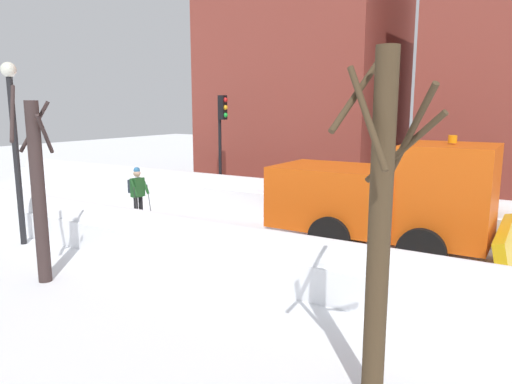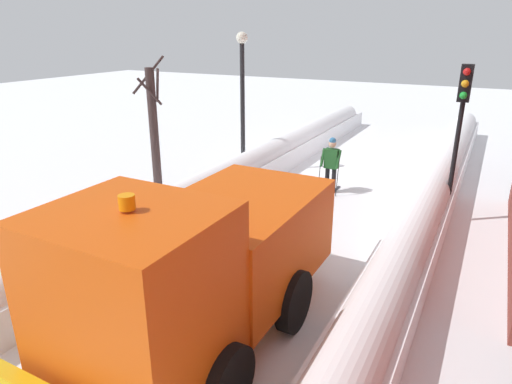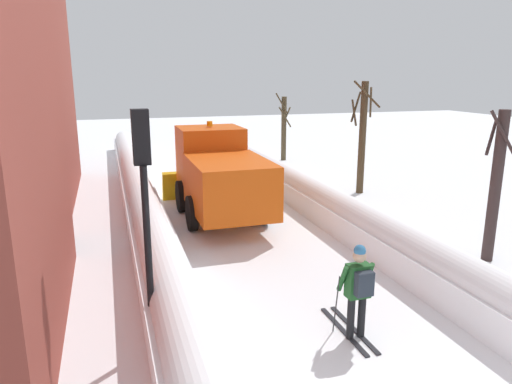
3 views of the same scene
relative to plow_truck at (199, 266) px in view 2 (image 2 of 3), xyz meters
name	(u,v)px [view 2 (image 2 of 3)]	position (x,y,z in m)	size (l,w,h in m)	color
ground_plane	(229,295)	(0.38, -1.47, -1.48)	(80.00, 80.00, 0.00)	white
snowbank_left	(380,311)	(-2.53, -1.47, -0.88)	(1.10, 36.00, 1.26)	white
snowbank_right	(117,240)	(3.29, -1.47, -0.94)	(1.10, 36.00, 1.18)	white
plow_truck	(199,266)	(0.00, 0.00, 0.00)	(3.20, 5.98, 3.12)	#DB510F
skier	(331,162)	(0.64, -8.18, -0.48)	(0.62, 1.80, 1.81)	black
traffic_light_pole	(461,115)	(-2.94, -7.27, 1.46)	(0.28, 0.42, 4.18)	black
street_lamp	(242,85)	(4.29, -8.92, 1.66)	(0.40, 0.40, 4.91)	black
bare_tree_near	(154,127)	(5.77, -5.84, 0.57)	(1.06, 1.10, 4.23)	#382A29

